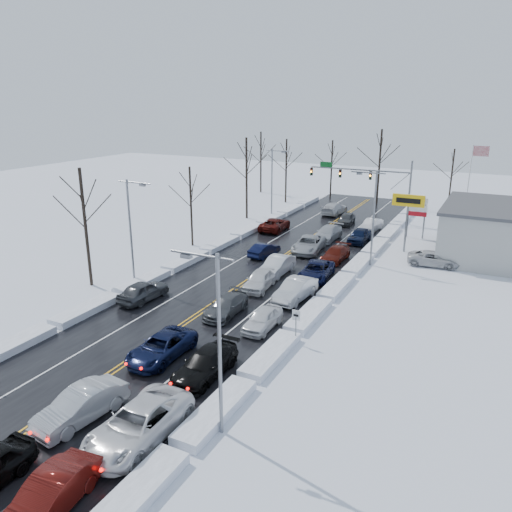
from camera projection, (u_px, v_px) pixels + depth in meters
The scene contains 45 objects.
ground at pixel (243, 284), 42.93m from camera, with size 160.00×160.00×0.00m, color silver.
road_surface at pixel (253, 277), 44.63m from camera, with size 14.00×84.00×0.01m, color black.
snow_bank_left at pixel (183, 265), 47.89m from camera, with size 1.53×72.00×0.53m, color white.
snow_bank_right at pixel (335, 291), 41.37m from camera, with size 1.53×72.00×0.53m, color white.
traffic_signal_mast at pixel (370, 178), 63.60m from camera, with size 13.28×0.39×8.00m.
tires_plus_sign at pixel (408, 204), 50.51m from camera, with size 3.20×0.34×6.00m.
used_vehicles_sign at pixel (417, 209), 56.13m from camera, with size 2.20×0.22×4.65m.
speed_limit_sign at pixel (296, 320), 32.11m from camera, with size 0.55×0.09×2.35m.
flagpole at pixel (471, 179), 60.14m from camera, with size 1.87×1.20×10.00m.
streetlight_se at pixel (215, 331), 22.44m from camera, with size 3.20×0.25×9.00m.
streetlight_ne at pixel (372, 211), 46.26m from camera, with size 3.20×0.25×9.00m.
streetlight_sw at pixel (132, 224), 41.47m from camera, with size 3.20×0.25×9.00m.
streetlight_nw at pixel (273, 178), 65.30m from camera, with size 3.20×0.25×9.00m.
tree_left_b at pixel (83, 205), 40.64m from camera, with size 4.00×4.00×10.00m.
tree_left_c at pixel (190, 191), 52.44m from camera, with size 3.40×3.40×8.50m.
tree_left_d at pixel (246, 163), 64.22m from camera, with size 4.20×4.20×10.50m.
tree_left_e at pixel (286, 159), 74.47m from camera, with size 3.80×3.80×9.50m.
tree_far_a at pixel (261, 150), 82.56m from camera, with size 4.00×4.00×10.00m.
tree_far_b at pixel (332, 158), 78.48m from camera, with size 3.60×3.60×9.00m.
tree_far_c at pixel (380, 152), 72.92m from camera, with size 4.40×4.40×11.00m.
tree_far_d at pixel (453, 167), 70.43m from camera, with size 3.40×3.40×8.50m.
queued_car_1 at pixel (82, 419), 24.88m from camera, with size 1.72×4.93×1.62m, color #AFB2B7.
queued_car_2 at pixel (162, 358), 30.80m from camera, with size 2.40×5.21×1.45m, color black.
queued_car_3 at pixel (226, 314), 36.97m from camera, with size 1.92×4.72×1.37m, color #46484B.
queued_car_4 at pixel (259, 289), 41.94m from camera, with size 1.84×4.57×1.56m, color white.
queued_car_5 at pixel (277, 274), 45.35m from camera, with size 1.71×4.91×1.62m, color silver.
queued_car_6 at pixel (308, 252), 51.99m from camera, with size 2.64×5.73×1.59m, color #A2A6AA.
queued_car_7 at pixel (327, 240), 56.31m from camera, with size 2.16×5.32×1.54m, color #AAACB2.
queued_car_8 at pixel (346, 224), 63.23m from camera, with size 1.68×4.19×1.43m, color #393B3D.
queued_car_9 at pixel (52, 512), 19.32m from camera, with size 1.63×4.67×1.54m, color #4E0E0A.
queued_car_10 at pixel (139, 439), 23.48m from camera, with size 2.78×6.03×1.67m, color silver.
queued_car_11 at pixel (206, 376), 28.81m from camera, with size 2.09×5.15×1.49m, color black.
queued_car_12 at pixel (262, 328), 34.72m from camera, with size 1.67×4.15×1.41m, color white.
queued_car_13 at pixel (295, 299), 39.67m from camera, with size 1.73×4.97×1.64m, color silver.
queued_car_14 at pixel (316, 279), 44.24m from camera, with size 2.42×5.26×1.46m, color black.
queued_car_15 at pixel (335, 261), 49.14m from camera, with size 1.89×4.65×1.35m, color #4E120A.
queued_car_16 at pixel (359, 242), 55.38m from camera, with size 1.82×4.51×1.54m, color black.
queued_car_17 at pixel (371, 231), 59.96m from camera, with size 1.55×4.44×1.46m, color silver.
oncoming_car_0 at pixel (264, 256), 50.49m from camera, with size 1.42×4.09×1.35m, color black.
oncoming_car_1 at pixel (275, 230), 60.33m from camera, with size 2.51×5.45×1.51m, color #480D09.
oncoming_car_2 at pixel (334, 214), 68.70m from camera, with size 2.24×5.50×1.60m, color silver.
oncoming_car_3 at pixel (144, 300), 39.57m from camera, with size 1.87×4.65×1.58m, color #404246.
parked_car_0 at pixel (433, 266), 47.66m from camera, with size 2.27×4.93×1.37m, color silver.
parked_car_1 at pixel (472, 259), 49.61m from camera, with size 1.86×4.57×1.33m, color #3C3E41.
parked_car_2 at pixel (456, 241), 55.74m from camera, with size 1.68×4.16×1.42m, color black.
Camera 1 is at (19.11, -35.35, 15.34)m, focal length 35.00 mm.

